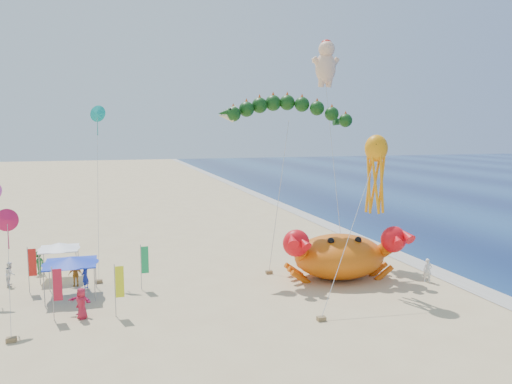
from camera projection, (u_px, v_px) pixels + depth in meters
The scene contains 11 objects.
ground at pixel (290, 283), 36.32m from camera, with size 320.00×320.00×0.00m, color #D1B784.
foam_strip at pixel (431, 269), 39.73m from camera, with size 320.00×320.00×0.00m, color silver.
crab_inflatable at pixel (340, 255), 37.26m from camera, with size 9.29×6.48×4.07m.
dragon_kite at pixel (287, 114), 39.58m from camera, with size 10.92×3.71×13.48m.
cherub_kite at pixel (326, 63), 44.87m from camera, with size 2.62×8.20×19.11m.
octopus_kite at pixel (375, 168), 34.26m from camera, with size 7.11×5.68×10.74m.
canopy_blue at pixel (70, 260), 33.14m from camera, with size 3.61×3.61×2.71m.
canopy_white at pixel (59, 246), 37.21m from camera, with size 3.02×3.02×2.71m.
feather_flags at pixel (88, 273), 31.77m from camera, with size 7.95×6.27×3.20m.
beachgoers at pixel (86, 280), 34.08m from camera, with size 29.82×11.93×1.84m.
small_kites at pixel (38, 182), 33.21m from camera, with size 8.23×13.44×13.01m.
Camera 1 is at (-12.48, -33.04, 11.04)m, focal length 35.00 mm.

